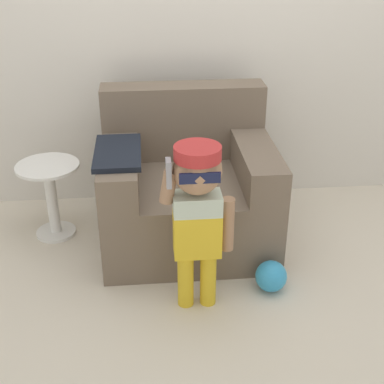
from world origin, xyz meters
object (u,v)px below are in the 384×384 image
at_px(person_child, 198,204).
at_px(armchair, 187,189).
at_px(toy_ball, 271,276).
at_px(side_table, 51,193).

bearing_deg(person_child, armchair, 89.76).
xyz_separation_m(person_child, toy_ball, (0.40, 0.08, -0.50)).
bearing_deg(person_child, side_table, 137.18).
relative_size(side_table, toy_ball, 2.82).
bearing_deg(person_child, toy_ball, 10.68).
distance_m(side_table, toy_ball, 1.41).
relative_size(armchair, toy_ball, 5.98).
distance_m(armchair, person_child, 0.70).
height_order(armchair, side_table, armchair).
bearing_deg(side_table, person_child, -42.82).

